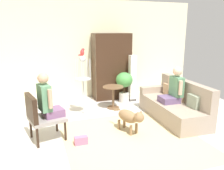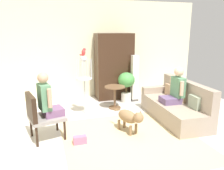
# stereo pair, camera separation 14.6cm
# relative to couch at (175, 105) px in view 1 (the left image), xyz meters

# --- Properties ---
(ground_plane) EXTENTS (7.09, 7.09, 0.00)m
(ground_plane) POSITION_rel_couch_xyz_m (-1.33, -0.40, -0.31)
(ground_plane) COLOR beige
(back_wall) EXTENTS (6.50, 0.12, 2.88)m
(back_wall) POSITION_rel_couch_xyz_m (-1.33, 2.44, 1.13)
(back_wall) COLOR beige
(back_wall) RESTS_ON ground
(area_rug) EXTENTS (2.52, 2.48, 0.01)m
(area_rug) POSITION_rel_couch_xyz_m (-1.38, -0.68, -0.30)
(area_rug) COLOR #C6B284
(area_rug) RESTS_ON ground
(couch) EXTENTS (0.88, 1.96, 0.89)m
(couch) POSITION_rel_couch_xyz_m (0.00, 0.00, 0.00)
(couch) COLOR gray
(couch) RESTS_ON ground
(armchair) EXTENTS (0.73, 0.71, 0.90)m
(armchair) POSITION_rel_couch_xyz_m (-3.01, -0.17, 0.21)
(armchair) COLOR black
(armchair) RESTS_ON ground
(person_on_couch) EXTENTS (0.49, 0.52, 0.82)m
(person_on_couch) POSITION_rel_couch_xyz_m (-0.06, -0.02, 0.42)
(person_on_couch) COLOR #634C73
(person_on_armchair) EXTENTS (0.49, 0.49, 0.84)m
(person_on_armchair) POSITION_rel_couch_xyz_m (-2.86, -0.14, 0.47)
(person_on_armchair) COLOR #785176
(round_end_table) EXTENTS (0.53, 0.53, 0.60)m
(round_end_table) POSITION_rel_couch_xyz_m (-1.14, 1.09, 0.09)
(round_end_table) COLOR brown
(round_end_table) RESTS_ON ground
(dog) EXTENTS (0.41, 0.81, 0.53)m
(dog) POSITION_rel_couch_xyz_m (-1.31, -0.39, 0.02)
(dog) COLOR olive
(dog) RESTS_ON ground
(bird_cage_stand) EXTENTS (0.37, 0.37, 1.45)m
(bird_cage_stand) POSITION_rel_couch_xyz_m (-1.98, 0.85, 0.40)
(bird_cage_stand) COLOR silver
(bird_cage_stand) RESTS_ON ground
(parrot) EXTENTS (0.17, 0.10, 0.17)m
(parrot) POSITION_rel_couch_xyz_m (-1.98, 0.85, 1.22)
(parrot) COLOR red
(parrot) RESTS_ON bird_cage_stand
(potted_plant) EXTENTS (0.47, 0.47, 0.86)m
(potted_plant) POSITION_rel_couch_xyz_m (-0.67, 1.51, 0.24)
(potted_plant) COLOR beige
(potted_plant) RESTS_ON ground
(column_lamp) EXTENTS (0.20, 0.20, 1.33)m
(column_lamp) POSITION_rel_couch_xyz_m (-0.40, 1.56, 0.35)
(column_lamp) COLOR #4C4742
(column_lamp) RESTS_ON ground
(armoire_cabinet) EXTENTS (1.08, 0.56, 1.93)m
(armoire_cabinet) POSITION_rel_couch_xyz_m (-0.87, 2.03, 0.66)
(armoire_cabinet) COLOR #382316
(armoire_cabinet) RESTS_ON ground
(handbag) EXTENTS (0.24, 0.12, 0.15)m
(handbag) POSITION_rel_couch_xyz_m (-2.34, -0.56, -0.23)
(handbag) COLOR #D8668C
(handbag) RESTS_ON ground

